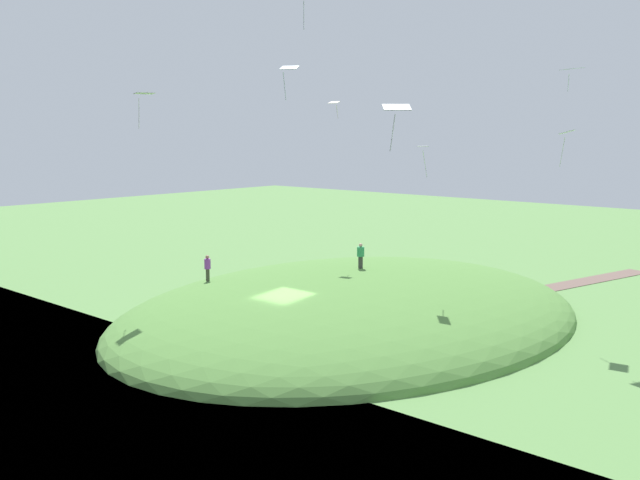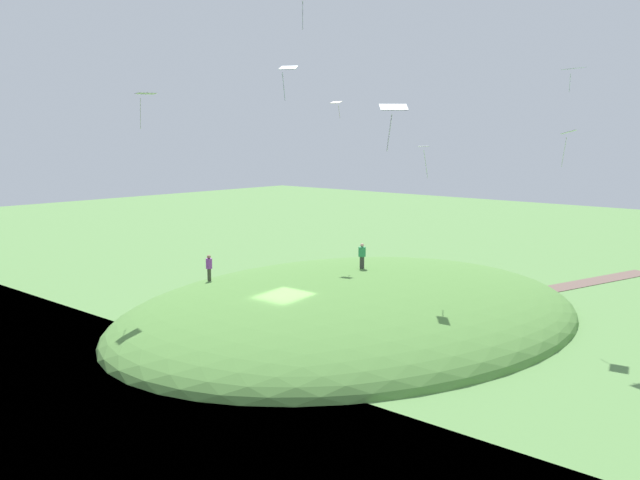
% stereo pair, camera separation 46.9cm
% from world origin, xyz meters
% --- Properties ---
extents(ground_plane, '(160.00, 160.00, 0.00)m').
position_xyz_m(ground_plane, '(0.00, 0.00, 0.00)').
color(ground_plane, '#5B8947').
extents(grass_hill, '(31.30, 24.08, 5.09)m').
position_xyz_m(grass_hill, '(6.20, 0.13, 0.00)').
color(grass_hill, '#53853C').
rests_on(grass_hill, ground_plane).
extents(dirt_path, '(16.26, 5.81, 0.04)m').
position_xyz_m(dirt_path, '(23.84, -6.48, 0.02)').
color(dirt_path, brown).
rests_on(dirt_path, ground_plane).
extents(person_watching_kites, '(0.56, 0.56, 1.56)m').
position_xyz_m(person_watching_kites, '(7.82, 0.92, 3.49)').
color(person_watching_kites, '#363732').
rests_on(person_watching_kites, grass_hill).
extents(person_near_shore, '(0.43, 0.43, 1.62)m').
position_xyz_m(person_near_shore, '(1.25, 7.64, 2.83)').
color(person_near_shore, '#393C2C').
rests_on(person_near_shore, grass_hill).
extents(kite_0, '(1.30, 1.06, 1.99)m').
position_xyz_m(kite_0, '(11.53, -10.11, 10.76)').
color(kite_0, silver).
extents(kite_1, '(1.22, 1.24, 1.77)m').
position_xyz_m(kite_1, '(-3.78, -9.65, 11.64)').
color(kite_1, white).
extents(kite_4, '(1.24, 1.03, 2.00)m').
position_xyz_m(kite_4, '(-2.17, 8.66, 12.90)').
color(kite_4, silver).
extents(kite_5, '(0.61, 0.78, 1.12)m').
position_xyz_m(kite_5, '(9.41, 4.40, 12.71)').
color(kite_5, white).
extents(kite_6, '(1.06, 1.24, 1.25)m').
position_xyz_m(kite_6, '(11.15, -10.35, 14.07)').
color(kite_6, white).
extents(kite_8, '(0.85, 0.96, 1.57)m').
position_xyz_m(kite_8, '(-2.17, -2.58, 13.61)').
color(kite_8, white).
extents(kite_10, '(0.95, 0.92, 1.71)m').
position_xyz_m(kite_10, '(6.57, -4.23, 9.95)').
color(kite_10, white).
extents(mooring_post, '(0.14, 0.14, 0.90)m').
position_xyz_m(mooring_post, '(-4.17, 5.16, 0.45)').
color(mooring_post, brown).
rests_on(mooring_post, ground_plane).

